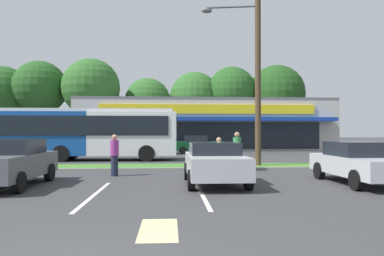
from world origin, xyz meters
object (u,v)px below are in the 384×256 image
object	(u,v)px
car_1	(10,162)
pedestrian_near_bench	(115,155)
utility_pole	(255,48)
car_0	(197,144)
city_bus	(82,133)
car_2	(359,162)
pedestrian_by_pole	(237,152)
car_3	(215,162)
pedestrian_mid	(219,156)

from	to	relation	value
car_1	pedestrian_near_bench	bearing A→B (deg)	131.77
utility_pole	car_0	size ratio (longest dim) A/B	2.75
city_bus	pedestrian_near_bench	bearing A→B (deg)	-67.64
utility_pole	city_bus	xyz separation A→B (m)	(-9.93, 5.18, -4.29)
car_2	pedestrian_by_pole	size ratio (longest dim) A/B	2.46
pedestrian_by_pole	car_0	bearing A→B (deg)	116.47
city_bus	car_2	xyz separation A→B (m)	(12.13, -11.08, -1.02)
city_bus	car_0	world-z (taller)	city_bus
car_2	pedestrian_near_bench	world-z (taller)	pedestrian_near_bench
car_0	car_3	xyz separation A→B (m)	(-0.76, -17.63, -0.03)
city_bus	car_3	xyz separation A→B (m)	(7.14, -10.87, -1.02)
car_0	car_3	bearing A→B (deg)	-92.46
utility_pole	pedestrian_by_pole	bearing A→B (deg)	-126.34
car_2	pedestrian_by_pole	xyz separation A→B (m)	(-3.47, 4.18, 0.16)
city_bus	utility_pole	bearing A→B (deg)	-27.03
city_bus	car_3	size ratio (longest dim) A/B	2.94
car_3	pedestrian_near_bench	world-z (taller)	pedestrian_near_bench
car_3	pedestrian_by_pole	bearing A→B (deg)	158.98
car_2	car_3	distance (m)	5.00
utility_pole	pedestrian_by_pole	distance (m)	5.58
car_0	car_3	size ratio (longest dim) A/B	1.01
car_1	car_2	bearing A→B (deg)	89.69
car_1	pedestrian_by_pole	bearing A→B (deg)	116.34
car_2	pedestrian_mid	bearing A→B (deg)	-123.55
pedestrian_by_pole	pedestrian_mid	bearing A→B (deg)	-106.41
pedestrian_mid	city_bus	bearing A→B (deg)	148.45
utility_pole	pedestrian_mid	size ratio (longest dim) A/B	7.25
utility_pole	car_2	size ratio (longest dim) A/B	2.58
city_bus	car_1	xyz separation A→B (m)	(0.36, -11.01, -0.97)
car_0	car_3	distance (m)	17.65
pedestrian_mid	pedestrian_by_pole	bearing A→B (deg)	65.44
car_2	city_bus	bearing A→B (deg)	-132.41
pedestrian_near_bench	pedestrian_mid	world-z (taller)	pedestrian_near_bench
car_3	pedestrian_near_bench	bearing A→B (deg)	-123.71
utility_pole	car_3	size ratio (longest dim) A/B	2.77
car_3	pedestrian_mid	world-z (taller)	pedestrian_mid
utility_pole	city_bus	distance (m)	11.99
city_bus	pedestrian_by_pole	xyz separation A→B (m)	(8.66, -6.90, -0.86)
pedestrian_near_bench	pedestrian_by_pole	world-z (taller)	pedestrian_by_pole
car_1	car_3	distance (m)	6.78
city_bus	pedestrian_near_bench	world-z (taller)	city_bus
car_3	pedestrian_by_pole	distance (m)	4.25
utility_pole	car_3	distance (m)	8.27
utility_pole	pedestrian_near_bench	xyz separation A→B (m)	(-6.58, -3.17, -5.21)
car_1	car_2	world-z (taller)	car_1
city_bus	pedestrian_near_bench	size ratio (longest dim) A/B	7.14
utility_pole	car_3	world-z (taller)	utility_pole
city_bus	pedestrian_mid	xyz separation A→B (m)	(7.66, -8.11, -0.97)
utility_pole	pedestrian_mid	distance (m)	6.45
car_0	pedestrian_near_bench	bearing A→B (deg)	-106.74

